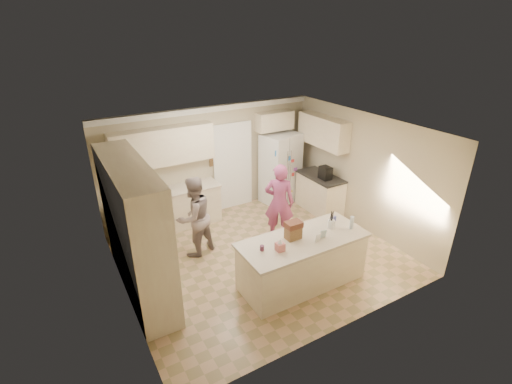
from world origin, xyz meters
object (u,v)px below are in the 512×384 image
utensil_crock (331,224)px  teen_boy (194,217)px  tissue_box (280,247)px  dollhouse_body (293,233)px  coffee_maker (325,173)px  refrigerator (280,168)px  island_base (302,262)px  teen_girl (279,202)px

utensil_crock → teen_boy: 2.64m
tissue_box → dollhouse_body: 0.45m
coffee_maker → utensil_crock: bearing=-127.1°
utensil_crock → refrigerator: bearing=73.3°
island_base → utensil_crock: 0.86m
utensil_crock → dollhouse_body: size_ratio=0.58×
refrigerator → teen_boy: bearing=-169.2°
coffee_maker → teen_girl: size_ratio=0.18×
dollhouse_body → coffee_maker: bearing=39.3°
island_base → utensil_crock: bearing=4.4°
tissue_box → teen_girl: teen_girl is taller
utensil_crock → teen_girl: (-0.16, 1.44, -0.14)m
coffee_maker → utensil_crock: (-1.40, -1.85, -0.07)m
teen_boy → teen_girl: (1.76, -0.35, 0.03)m
coffee_maker → tissue_box: coffee_maker is taller
refrigerator → teen_girl: refrigerator is taller
teen_girl → island_base: bearing=110.1°
utensil_crock → dollhouse_body: 0.80m
island_base → teen_girl: size_ratio=1.28×
refrigerator → coffee_maker: refrigerator is taller
tissue_box → dollhouse_body: bearing=26.6°
utensil_crock → teen_boy: (-1.92, 1.80, -0.17)m
refrigerator → utensil_crock: 3.13m
coffee_maker → utensil_crock: size_ratio=2.00×
utensil_crock → coffee_maker: bearing=52.9°
island_base → teen_girl: (0.49, 1.49, 0.42)m
refrigerator → teen_boy: 3.06m
refrigerator → teen_girl: (-1.06, -1.55, -0.04)m
coffee_maker → dollhouse_body: size_ratio=1.15×
coffee_maker → island_base: bearing=-137.2°
coffee_maker → teen_boy: (-3.32, -0.05, -0.24)m
refrigerator → utensil_crock: refrigerator is taller
dollhouse_body → teen_boy: 2.09m
refrigerator → dollhouse_body: (-1.70, -2.95, 0.14)m
coffee_maker → dollhouse_body: (-2.20, -1.80, -0.03)m
island_base → teen_girl: 1.62m
refrigerator → tissue_box: 3.78m
refrigerator → coffee_maker: size_ratio=6.00×
refrigerator → coffee_maker: bearing=-78.5°
refrigerator → tissue_box: refrigerator is taller
dollhouse_body → teen_girl: (0.64, 1.39, -0.18)m
tissue_box → teen_girl: 1.91m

